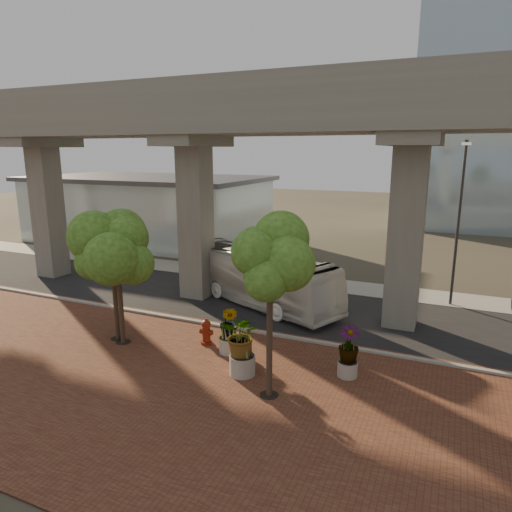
% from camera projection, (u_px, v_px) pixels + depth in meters
% --- Properties ---
extents(ground, '(160.00, 160.00, 0.00)m').
position_uv_depth(ground, '(277.00, 321.00, 24.07)').
color(ground, '#383428').
rests_on(ground, ground).
extents(brick_plaza, '(70.00, 13.00, 0.06)m').
position_uv_depth(brick_plaza, '(199.00, 392.00, 16.93)').
color(brick_plaza, brown).
rests_on(brick_plaza, ground).
extents(asphalt_road, '(90.00, 8.00, 0.04)m').
position_uv_depth(asphalt_road, '(289.00, 309.00, 25.85)').
color(asphalt_road, black).
rests_on(asphalt_road, ground).
extents(curb_strip, '(70.00, 0.25, 0.16)m').
position_uv_depth(curb_strip, '(262.00, 333.00, 22.27)').
color(curb_strip, '#98958E').
rests_on(curb_strip, ground).
extents(far_sidewalk, '(90.00, 3.00, 0.06)m').
position_uv_depth(far_sidewalk, '(317.00, 283.00, 30.75)').
color(far_sidewalk, '#98958E').
rests_on(far_sidewalk, ground).
extents(transit_viaduct, '(72.00, 5.60, 12.40)m').
position_uv_depth(transit_viaduct, '(292.00, 179.00, 24.21)').
color(transit_viaduct, gray).
rests_on(transit_viaduct, ground).
extents(station_pavilion, '(23.00, 13.00, 6.30)m').
position_uv_depth(station_pavilion, '(148.00, 208.00, 45.46)').
color(station_pavilion, silver).
rests_on(station_pavilion, ground).
extents(transit_bus, '(11.43, 7.12, 3.16)m').
position_uv_depth(transit_bus, '(256.00, 277.00, 26.56)').
color(transit_bus, silver).
rests_on(transit_bus, ground).
extents(fire_hydrant, '(0.61, 0.55, 1.22)m').
position_uv_depth(fire_hydrant, '(206.00, 332.00, 20.97)').
color(fire_hydrant, maroon).
rests_on(fire_hydrant, ground).
extents(planter_front, '(2.28, 2.28, 2.51)m').
position_uv_depth(planter_front, '(242.00, 339.00, 17.87)').
color(planter_front, gray).
rests_on(planter_front, ground).
extents(planter_right, '(1.94, 1.94, 2.08)m').
position_uv_depth(planter_right, '(349.00, 346.00, 17.78)').
color(planter_right, '#A6A196').
rests_on(planter_right, ground).
extents(planter_left, '(1.94, 1.94, 2.14)m').
position_uv_depth(planter_left, '(229.00, 325.00, 19.91)').
color(planter_left, '#A8A098').
rests_on(planter_left, ground).
extents(street_tree_far_west, '(3.65, 3.65, 6.02)m').
position_uv_depth(street_tree_far_west, '(112.00, 249.00, 20.69)').
color(street_tree_far_west, '#4B382B').
rests_on(street_tree_far_west, ground).
extents(street_tree_near_west, '(3.67, 3.67, 5.99)m').
position_uv_depth(street_tree_near_west, '(117.00, 252.00, 20.28)').
color(street_tree_near_west, '#4B382B').
rests_on(street_tree_near_west, ground).
extents(street_tree_near_east, '(3.43, 3.43, 6.66)m').
position_uv_depth(street_tree_near_east, '(270.00, 260.00, 15.51)').
color(street_tree_near_east, '#4B382B').
rests_on(street_tree_near_east, ground).
extents(streetlamp_west, '(0.37, 1.09, 7.54)m').
position_uv_depth(streetlamp_west, '(197.00, 214.00, 32.25)').
color(streetlamp_west, '#323136').
rests_on(streetlamp_west, ground).
extents(streetlamp_east, '(0.46, 1.34, 9.28)m').
position_uv_depth(streetlamp_east, '(459.00, 213.00, 25.23)').
color(streetlamp_east, '#2E2D32').
rests_on(streetlamp_east, ground).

